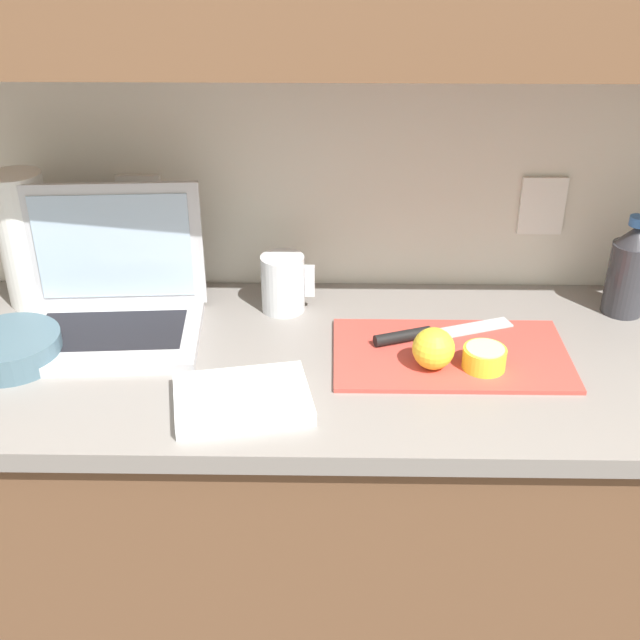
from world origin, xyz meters
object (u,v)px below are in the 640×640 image
at_px(lemon_half_cut, 484,358).
at_px(bottle_green_soda, 629,270).
at_px(laptop, 112,299).
at_px(paper_towel_roll, 26,240).
at_px(bowl_white, 10,349).
at_px(knife, 420,334).
at_px(lemon_whole_beside, 433,349).
at_px(measuring_cup, 283,283).
at_px(cutting_board, 450,353).

xyz_separation_m(lemon_half_cut, bottle_green_soda, (0.31, 0.23, 0.06)).
height_order(laptop, paper_towel_roll, paper_towel_roll).
height_order(laptop, bowl_white, laptop).
xyz_separation_m(knife, lemon_whole_beside, (0.01, -0.10, 0.03)).
bearing_deg(measuring_cup, laptop, -165.82).
distance_m(knife, bottle_green_soda, 0.44).
relative_size(lemon_whole_beside, measuring_cup, 0.65).
bearing_deg(paper_towel_roll, lemon_half_cut, -15.91).
xyz_separation_m(lemon_whole_beside, bowl_white, (-0.75, 0.02, -0.02)).
bearing_deg(paper_towel_roll, laptop, -28.83).
xyz_separation_m(bottle_green_soda, paper_towel_roll, (-1.18, 0.02, 0.05)).
height_order(laptop, measuring_cup, laptop).
bearing_deg(bowl_white, knife, 6.00).
bearing_deg(laptop, lemon_half_cut, -15.91).
distance_m(measuring_cup, paper_towel_roll, 0.51).
bearing_deg(bowl_white, laptop, 37.97).
xyz_separation_m(cutting_board, knife, (-0.05, 0.05, 0.01)).
bearing_deg(measuring_cup, lemon_whole_beside, -39.41).
relative_size(lemon_half_cut, paper_towel_roll, 0.28).
bearing_deg(measuring_cup, knife, -25.88).
height_order(lemon_half_cut, bowl_white, bowl_white).
height_order(lemon_half_cut, bottle_green_soda, bottle_green_soda).
height_order(cutting_board, bottle_green_soda, bottle_green_soda).
xyz_separation_m(bottle_green_soda, measuring_cup, (-0.67, -0.00, -0.03)).
height_order(knife, lemon_whole_beside, lemon_whole_beside).
bearing_deg(knife, lemon_half_cut, -64.04).
bearing_deg(measuring_cup, paper_towel_roll, 177.48).
bearing_deg(measuring_cup, bowl_white, -156.84).
height_order(lemon_whole_beside, measuring_cup, measuring_cup).
height_order(knife, bowl_white, bowl_white).
distance_m(cutting_board, lemon_half_cut, 0.08).
bearing_deg(paper_towel_roll, bowl_white, -82.85).
height_order(lemon_whole_beside, bottle_green_soda, bottle_green_soda).
distance_m(cutting_board, lemon_whole_beside, 0.08).
bearing_deg(laptop, bowl_white, -145.94).
distance_m(measuring_cup, bowl_white, 0.52).
relative_size(knife, lemon_whole_beside, 3.67).
bearing_deg(lemon_half_cut, lemon_whole_beside, 179.47).
xyz_separation_m(lemon_whole_beside, paper_towel_roll, (-0.78, 0.25, 0.09)).
bearing_deg(lemon_whole_beside, bottle_green_soda, 29.31).
distance_m(laptop, measuring_cup, 0.33).
height_order(laptop, knife, laptop).
xyz_separation_m(lemon_half_cut, measuring_cup, (-0.36, 0.23, 0.03)).
distance_m(cutting_board, knife, 0.07).
xyz_separation_m(cutting_board, measuring_cup, (-0.31, 0.17, 0.05)).
relative_size(cutting_board, lemon_whole_beside, 5.71).
height_order(bottle_green_soda, bowl_white, bottle_green_soda).
distance_m(lemon_whole_beside, measuring_cup, 0.35).
bearing_deg(lemon_half_cut, knife, 135.90).
height_order(bowl_white, paper_towel_roll, paper_towel_roll).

